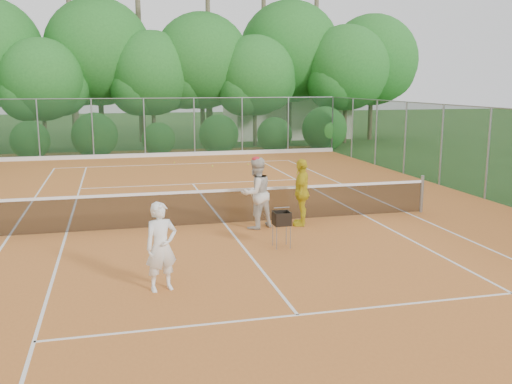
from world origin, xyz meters
TOP-DOWN VIEW (x-y plane):
  - ground at (0.00, 0.00)m, footprint 120.00×120.00m
  - clay_court at (0.00, 0.00)m, footprint 18.00×36.00m
  - club_building at (9.00, 24.00)m, footprint 8.00×5.00m
  - tennis_net at (0.00, 0.00)m, footprint 11.97×0.10m
  - player_white at (-2.07, -4.67)m, footprint 0.69×0.55m
  - player_center_grp at (0.73, -0.65)m, footprint 1.13×1.03m
  - player_yellow at (1.99, -0.62)m, footprint 0.82×1.14m
  - ball_hopper at (0.87, -2.52)m, footprint 0.37×0.37m
  - stray_ball_a at (-0.08, 12.28)m, footprint 0.07×0.07m
  - stray_ball_b at (3.20, 10.81)m, footprint 0.07×0.07m
  - stray_ball_c at (1.48, 10.64)m, footprint 0.07×0.07m
  - court_markings at (0.00, 0.00)m, footprint 11.03×23.83m
  - fence_back at (0.00, 15.00)m, footprint 18.07×0.07m
  - tropical_treeline at (1.43, 20.22)m, footprint 32.10×8.49m

SIDE VIEW (x-z plane):
  - ground at x=0.00m, z-range 0.00..0.00m
  - clay_court at x=0.00m, z-range 0.00..0.02m
  - court_markings at x=0.00m, z-range 0.02..0.03m
  - stray_ball_a at x=-0.08m, z-range 0.02..0.09m
  - stray_ball_b at x=3.20m, z-range 0.02..0.09m
  - stray_ball_c at x=1.48m, z-range 0.02..0.09m
  - tennis_net at x=0.00m, z-range -0.02..1.08m
  - ball_hopper at x=0.87m, z-range 0.27..1.11m
  - player_white at x=-2.07m, z-range 0.02..1.68m
  - player_yellow at x=1.99m, z-range 0.02..1.82m
  - player_center_grp at x=0.73m, z-range 0.01..1.92m
  - club_building at x=9.00m, z-range 0.00..3.00m
  - fence_back at x=0.00m, z-range 0.02..3.02m
  - tropical_treeline at x=1.43m, z-range -2.40..12.63m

